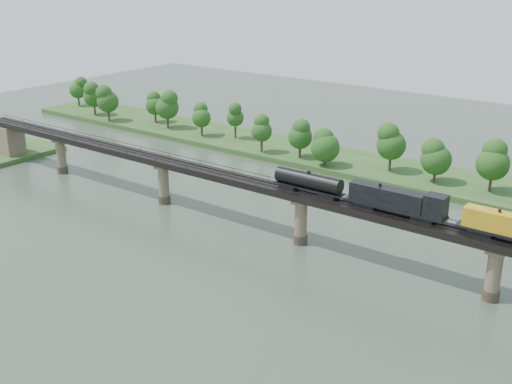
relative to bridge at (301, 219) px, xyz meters
The scene contains 6 objects.
ground 30.49m from the bridge, 90.00° to the right, with size 400.00×400.00×0.00m, color #344133.
far_bank 55.20m from the bridge, 90.00° to the left, with size 300.00×24.00×1.60m, color #2B4F1F.
bridge is the anchor object (origin of this frame).
bridge_superstructure 6.33m from the bridge, 90.00° to the left, with size 220.00×4.90×0.75m.
far_treeline 51.30m from the bridge, 99.23° to the left, with size 289.06×17.54×13.60m.
freight_train 36.58m from the bridge, ahead, with size 81.19×3.16×5.59m.
Camera 1 is at (67.03, -74.76, 56.20)m, focal length 45.00 mm.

